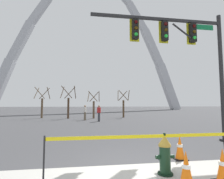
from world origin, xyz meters
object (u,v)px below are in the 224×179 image
traffic_cone_curb_edge (223,166)px  pedestrian_walking_left (85,113)px  traffic_cone_mid_sidewalk (186,169)px  traffic_cone_by_hydrant (180,147)px  pedestrian_standing_center (99,113)px  fire_hydrant (165,155)px  traffic_signal_gantry (186,49)px  monument_arch (90,46)px

traffic_cone_curb_edge → pedestrian_walking_left: size_ratio=0.46×
traffic_cone_mid_sidewalk → traffic_cone_by_hydrant: bearing=64.4°
traffic_cone_curb_edge → pedestrian_standing_center: size_ratio=0.46×
fire_hydrant → traffic_cone_curb_edge: size_ratio=1.36×
traffic_cone_by_hydrant → traffic_signal_gantry: bearing=52.5°
traffic_cone_curb_edge → pedestrian_standing_center: (-1.62, 14.15, 0.46)m
traffic_signal_gantry → traffic_cone_curb_edge: bearing=-112.9°
traffic_signal_gantry → pedestrian_walking_left: size_ratio=4.04×
pedestrian_walking_left → traffic_signal_gantry: bearing=-68.4°
traffic_cone_mid_sidewalk → pedestrian_walking_left: (-2.09, 15.69, 0.46)m
traffic_signal_gantry → pedestrian_walking_left: 13.06m
traffic_cone_curb_edge → monument_arch: monument_arch is taller
monument_arch → traffic_cone_by_hydrant: bearing=-88.0°
fire_hydrant → traffic_cone_curb_edge: 1.22m
traffic_cone_curb_edge → pedestrian_walking_left: pedestrian_walking_left is taller
traffic_cone_mid_sidewalk → pedestrian_standing_center: 14.24m
traffic_cone_curb_edge → monument_arch: bearing=92.0°
traffic_signal_gantry → pedestrian_standing_center: traffic_signal_gantry is taller
traffic_cone_mid_sidewalk → monument_arch: 53.49m
traffic_cone_curb_edge → pedestrian_walking_left: bearing=100.8°
traffic_cone_by_hydrant → pedestrian_walking_left: 14.26m
traffic_cone_by_hydrant → traffic_signal_gantry: 4.83m
fire_hydrant → traffic_signal_gantry: (2.71, 3.31, 3.80)m
fire_hydrant → pedestrian_walking_left: pedestrian_walking_left is taller
traffic_signal_gantry → monument_arch: 48.54m
fire_hydrant → pedestrian_standing_center: size_ratio=0.62×
fire_hydrant → monument_arch: (-0.67, 49.33, 18.86)m
pedestrian_standing_center → pedestrian_walking_left: bearing=132.6°
traffic_cone_mid_sidewalk → monument_arch: (-0.83, 50.01, 18.97)m
monument_arch → pedestrian_standing_center: monument_arch is taller
fire_hydrant → traffic_cone_mid_sidewalk: bearing=-77.3°
fire_hydrant → monument_arch: size_ratio=0.02×
pedestrian_walking_left → pedestrian_standing_center: bearing=-47.4°
monument_arch → pedestrian_walking_left: size_ratio=35.78×
traffic_cone_by_hydrant → traffic_cone_curb_edge: size_ratio=1.00×
traffic_cone_mid_sidewalk → traffic_signal_gantry: size_ratio=0.11×
fire_hydrant → pedestrian_standing_center: 13.55m
monument_arch → traffic_signal_gantry: bearing=-85.8°
traffic_cone_mid_sidewalk → traffic_signal_gantry: traffic_signal_gantry is taller
traffic_cone_mid_sidewalk → monument_arch: size_ratio=0.01×
traffic_cone_mid_sidewalk → pedestrian_walking_left: size_ratio=0.46×
traffic_cone_by_hydrant → fire_hydrant: bearing=-132.8°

